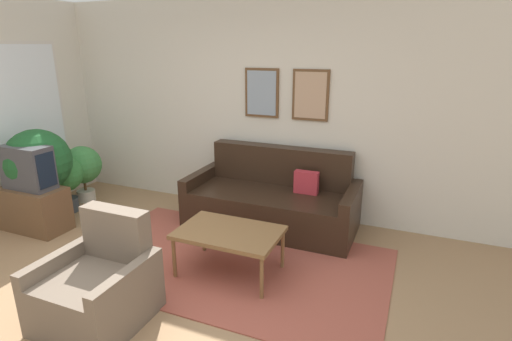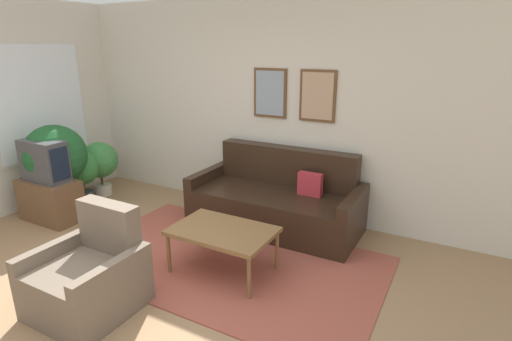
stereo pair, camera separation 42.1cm
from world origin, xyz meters
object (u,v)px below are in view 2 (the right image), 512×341
tv (44,161)px  armchair (89,277)px  couch (277,202)px  potted_plant_tall (55,156)px  coffee_table (223,233)px

tv → armchair: size_ratio=0.70×
armchair → tv: bearing=162.2°
couch → potted_plant_tall: (-2.67, -0.97, 0.45)m
potted_plant_tall → couch: bearing=20.1°
potted_plant_tall → tv: bearing=-64.9°
coffee_table → potted_plant_tall: 2.70m
tv → potted_plant_tall: potted_plant_tall is taller
couch → armchair: 2.28m
coffee_table → tv: bearing=-179.7°
potted_plant_tall → coffee_table: bearing=-4.5°
couch → coffee_table: bearing=-90.1°
tv → potted_plant_tall: (-0.10, 0.22, -0.01)m
tv → armchair: 2.19m
coffee_table → tv: (-2.56, -0.01, 0.36)m
tv → potted_plant_tall: bearing=115.1°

